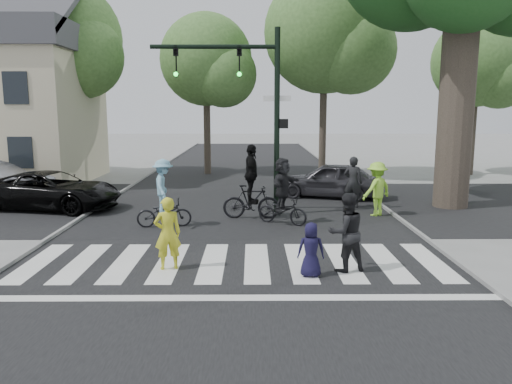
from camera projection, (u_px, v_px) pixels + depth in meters
ground at (233, 277)px, 10.44m from camera, size 120.00×120.00×0.00m
road_stem at (239, 223)px, 15.37m from camera, size 10.00×70.00×0.01m
road_cross at (241, 204)px, 18.33m from camera, size 70.00×10.00×0.01m
curb_left at (75, 222)px, 15.33m from camera, size 0.10×70.00×0.10m
curb_right at (402, 221)px, 15.41m from camera, size 0.10×70.00×0.10m
crosswalk at (234, 267)px, 11.09m from camera, size 10.00×3.85×0.01m
traffic_signal at (251, 95)px, 15.91m from camera, size 4.45×0.29×6.00m
bg_tree_1 at (67, 43)px, 24.54m from camera, size 6.09×5.80×9.80m
bg_tree_2 at (210, 64)px, 25.86m from camera, size 5.04×4.80×8.40m
bg_tree_3 at (332, 37)px, 24.39m from camera, size 6.30×6.00×10.20m
bg_tree_4 at (483, 66)px, 25.51m from camera, size 4.83×4.60×8.15m
house at (0, 102)px, 23.51m from camera, size 8.40×8.10×8.82m
pedestrian_woman at (168, 233)px, 10.82m from camera, size 0.68×0.54×1.61m
pedestrian_child at (311, 250)px, 10.37m from camera, size 0.59×0.40×1.16m
pedestrian_adult at (346, 232)px, 10.69m from camera, size 0.99×0.87×1.72m
cyclist_left at (164, 198)px, 14.69m from camera, size 1.66×1.11×2.03m
cyclist_mid at (251, 188)px, 15.82m from camera, size 1.84×1.12×2.37m
cyclist_right at (283, 195)px, 15.05m from camera, size 1.67×1.54×2.03m
car_suv at (52, 190)px, 17.38m from camera, size 5.13×3.16×1.33m
car_grey at (330, 180)px, 19.70m from camera, size 4.38×2.75×1.39m
bystander_hivis at (377, 189)px, 16.27m from camera, size 1.32×1.19×1.78m
bystander_dark at (353, 182)px, 17.60m from camera, size 0.79×0.69×1.83m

